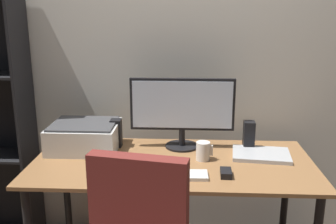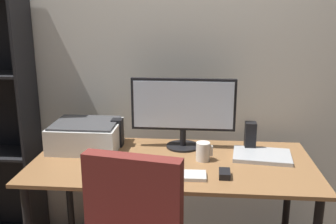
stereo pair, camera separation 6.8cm
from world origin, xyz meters
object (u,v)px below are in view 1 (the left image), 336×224
mouse (226,173)px  laptop (261,154)px  speaker_left (116,133)px  coffee_mug (203,151)px  printer (85,136)px  keyboard (179,175)px  desk (173,175)px  speaker_right (249,135)px  monitor (182,108)px

mouse → laptop: 0.36m
laptop → speaker_left: speaker_left is taller
coffee_mug → mouse: bearing=-62.6°
speaker_left → printer: speaker_left is taller
printer → mouse: bearing=-23.3°
keyboard → coffee_mug: coffee_mug is taller
mouse → coffee_mug: bearing=119.0°
desk → keyboard: keyboard is taller
coffee_mug → speaker_left: (-0.52, 0.19, 0.03)m
mouse → speaker_right: 0.44m
desk → monitor: bearing=78.0°
printer → coffee_mug: bearing=-11.3°
monitor → keyboard: (-0.01, -0.43, -0.24)m
laptop → speaker_right: bearing=121.5°
printer → keyboard: bearing=-32.9°
speaker_right → coffee_mug: bearing=-145.6°
keyboard → laptop: size_ratio=0.91×
laptop → coffee_mug: bearing=-161.4°
keyboard → speaker_right: (0.41, 0.42, 0.08)m
speaker_right → printer: size_ratio=0.42×
keyboard → speaker_right: size_ratio=1.71×
keyboard → laptop: 0.55m
coffee_mug → laptop: coffee_mug is taller
monitor → desk: bearing=-102.0°
coffee_mug → laptop: size_ratio=0.33×
speaker_right → printer: bearing=-177.1°
monitor → speaker_left: bearing=-178.9°
keyboard → printer: size_ratio=0.72×
laptop → speaker_right: (-0.06, 0.12, 0.07)m
coffee_mug → monitor: bearing=121.5°
keyboard → speaker_right: speaker_right is taller
laptop → speaker_left: bearing=178.6°
mouse → speaker_right: size_ratio=0.56×
keyboard → speaker_left: speaker_left is taller
monitor → speaker_right: bearing=-1.1°
mouse → laptop: (0.23, 0.28, -0.01)m
desk → printer: size_ratio=3.88×
desk → speaker_right: bearing=25.7°
keyboard → speaker_left: 0.58m
coffee_mug → speaker_right: (0.28, 0.19, 0.03)m
keyboard → laptop: (0.46, 0.30, 0.00)m
coffee_mug → laptop: 0.34m
keyboard → speaker_left: (-0.39, 0.42, 0.08)m
desk → speaker_left: size_ratio=9.13×
monitor → keyboard: bearing=-91.0°
monitor → keyboard: 0.49m
mouse → speaker_left: bearing=149.3°
desk → laptop: 0.52m
mouse → printer: size_ratio=0.24×
coffee_mug → speaker_left: size_ratio=0.61×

